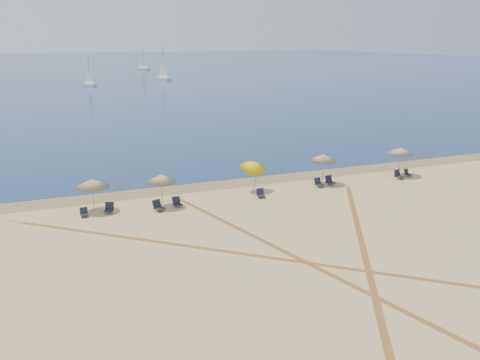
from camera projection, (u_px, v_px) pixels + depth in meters
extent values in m
plane|color=tan|center=(438.00, 331.00, 21.39)|extent=(160.00, 160.00, 0.00)
plane|color=#0C2151|center=(44.00, 66.00, 221.93)|extent=(500.00, 500.00, 0.00)
plane|color=olive|center=(220.00, 184.00, 42.78)|extent=(500.00, 500.00, 0.00)
cylinder|color=gray|center=(93.00, 196.00, 35.90)|extent=(0.05, 0.12, 2.06)
cone|color=beige|center=(92.00, 183.00, 35.70)|extent=(2.25, 2.27, 0.63)
sphere|color=gray|center=(92.00, 179.00, 35.63)|extent=(0.08, 0.08, 0.08)
cylinder|color=gray|center=(162.00, 192.00, 36.74)|extent=(0.05, 0.16, 2.16)
cone|color=beige|center=(161.00, 178.00, 36.55)|extent=(1.96, 1.98, 0.65)
sphere|color=gray|center=(161.00, 174.00, 36.47)|extent=(0.08, 0.08, 0.08)
cylinder|color=gray|center=(256.00, 179.00, 40.18)|extent=(0.05, 0.95, 2.14)
cone|color=yellow|center=(254.00, 165.00, 40.29)|extent=(1.93, 1.99, 1.26)
sphere|color=gray|center=(254.00, 161.00, 40.22)|extent=(0.08, 0.08, 0.08)
cylinder|color=gray|center=(323.00, 170.00, 42.53)|extent=(0.05, 0.11, 2.28)
cone|color=beige|center=(323.00, 157.00, 42.31)|extent=(2.14, 2.15, 0.61)
sphere|color=gray|center=(323.00, 154.00, 42.23)|extent=(0.08, 0.08, 0.08)
cylinder|color=gray|center=(399.00, 162.00, 45.17)|extent=(0.05, 0.05, 2.24)
cone|color=beige|center=(400.00, 151.00, 44.93)|extent=(2.30, 2.30, 0.55)
sphere|color=gray|center=(401.00, 147.00, 44.85)|extent=(0.08, 0.08, 0.08)
cube|color=black|center=(84.00, 215.00, 34.87)|extent=(0.49, 0.49, 0.04)
cube|color=black|center=(84.00, 211.00, 35.03)|extent=(0.49, 0.19, 0.43)
cylinder|color=#A5A5AD|center=(82.00, 217.00, 34.67)|extent=(0.02, 0.02, 0.16)
cylinder|color=#A5A5AD|center=(88.00, 216.00, 34.81)|extent=(0.02, 0.02, 0.16)
cube|color=black|center=(109.00, 211.00, 35.65)|extent=(0.73, 0.73, 0.05)
cube|color=black|center=(109.00, 206.00, 35.85)|extent=(0.60, 0.40, 0.50)
cylinder|color=#A5A5AD|center=(106.00, 213.00, 35.48)|extent=(0.02, 0.02, 0.18)
cylinder|color=#A5A5AD|center=(113.00, 213.00, 35.49)|extent=(0.02, 0.02, 0.18)
cube|color=black|center=(160.00, 208.00, 36.04)|extent=(0.80, 0.80, 0.06)
cube|color=black|center=(157.00, 204.00, 36.17)|extent=(0.65, 0.44, 0.55)
cylinder|color=#A5A5AD|center=(157.00, 212.00, 35.69)|extent=(0.03, 0.03, 0.20)
cylinder|color=#A5A5AD|center=(164.00, 210.00, 36.03)|extent=(0.03, 0.03, 0.20)
cube|color=black|center=(178.00, 205.00, 36.96)|extent=(0.61, 0.61, 0.05)
cube|color=black|center=(176.00, 200.00, 37.13)|extent=(0.57, 0.26, 0.50)
cylinder|color=#A5A5AD|center=(176.00, 207.00, 36.70)|extent=(0.02, 0.02, 0.18)
cylinder|color=#A5A5AD|center=(182.00, 206.00, 36.90)|extent=(0.02, 0.02, 0.18)
cube|color=black|center=(261.00, 196.00, 39.04)|extent=(0.62, 0.62, 0.05)
cube|color=black|center=(260.00, 192.00, 39.22)|extent=(0.56, 0.28, 0.48)
cylinder|color=#A5A5AD|center=(259.00, 198.00, 38.83)|extent=(0.02, 0.02, 0.18)
cylinder|color=#A5A5AD|center=(265.00, 197.00, 38.93)|extent=(0.02, 0.02, 0.18)
cube|color=black|center=(320.00, 185.00, 41.85)|extent=(0.63, 0.63, 0.05)
cube|color=black|center=(318.00, 181.00, 42.02)|extent=(0.59, 0.27, 0.51)
cylinder|color=#A5A5AD|center=(319.00, 187.00, 41.58)|extent=(0.02, 0.02, 0.19)
cylinder|color=#A5A5AD|center=(323.00, 186.00, 41.79)|extent=(0.02, 0.02, 0.19)
cube|color=black|center=(331.00, 183.00, 42.45)|extent=(0.64, 0.64, 0.05)
cube|color=black|center=(329.00, 179.00, 42.64)|extent=(0.61, 0.26, 0.53)
cylinder|color=#A5A5AD|center=(330.00, 185.00, 42.18)|extent=(0.03, 0.03, 0.19)
cylinder|color=#A5A5AD|center=(335.00, 184.00, 42.39)|extent=(0.03, 0.03, 0.19)
cube|color=black|center=(400.00, 177.00, 44.22)|extent=(0.71, 0.71, 0.05)
cube|color=black|center=(397.00, 173.00, 44.39)|extent=(0.63, 0.34, 0.54)
cylinder|color=#A5A5AD|center=(400.00, 179.00, 43.92)|extent=(0.03, 0.03, 0.20)
cylinder|color=#A5A5AD|center=(404.00, 178.00, 44.18)|extent=(0.03, 0.03, 0.20)
cube|color=black|center=(409.00, 175.00, 45.00)|extent=(0.64, 0.64, 0.05)
cube|color=black|center=(406.00, 172.00, 45.14)|extent=(0.55, 0.32, 0.46)
cylinder|color=#A5A5AD|center=(408.00, 177.00, 44.73)|extent=(0.02, 0.02, 0.17)
cylinder|color=#A5A5AD|center=(412.00, 176.00, 44.98)|extent=(0.02, 0.02, 0.17)
cube|color=white|center=(164.00, 79.00, 147.99)|extent=(2.98, 6.31, 0.67)
cylinder|color=gray|center=(163.00, 62.00, 146.89)|extent=(0.13, 0.13, 8.90)
cube|color=white|center=(90.00, 84.00, 130.43)|extent=(2.96, 5.07, 0.54)
cylinder|color=gray|center=(89.00, 69.00, 129.55)|extent=(0.11, 0.11, 7.20)
cube|color=white|center=(143.00, 68.00, 196.20)|extent=(3.77, 5.70, 0.62)
cylinder|color=gray|center=(143.00, 57.00, 195.19)|extent=(0.12, 0.12, 8.21)
plane|color=tan|center=(303.00, 261.00, 28.10)|extent=(32.98, 32.98, 0.00)
plane|color=tan|center=(289.00, 254.00, 28.98)|extent=(32.98, 32.98, 0.00)
plane|color=tan|center=(365.00, 257.00, 28.56)|extent=(38.26, 38.26, 0.00)
plane|color=tan|center=(363.00, 249.00, 29.61)|extent=(38.26, 38.26, 0.00)
plane|color=tan|center=(234.00, 253.00, 29.17)|extent=(39.58, 39.58, 0.00)
plane|color=tan|center=(215.00, 250.00, 29.54)|extent=(39.58, 39.58, 0.00)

